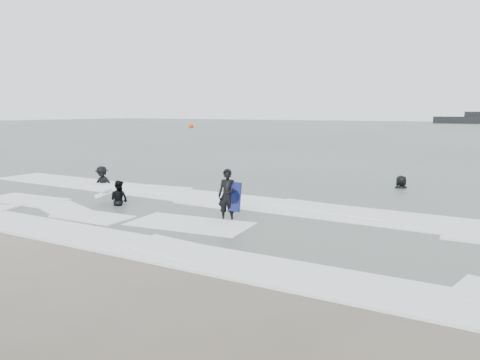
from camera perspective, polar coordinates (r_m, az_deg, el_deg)
The scene contains 9 objects.
ground at distance 13.47m, azimuth -11.11°, elevation -7.32°, with size 320.00×320.00×0.00m, color brown.
sea at distance 90.07m, azimuth 25.52°, elevation 5.34°, with size 320.00×320.00×0.00m, color #47544C.
surfer_centre at distance 15.55m, azimuth -1.52°, elevation -5.04°, with size 0.65×0.42×1.77m, color black.
surfer_wading at distance 18.51m, azimuth -14.50°, elevation -3.12°, with size 0.76×0.59×1.56m, color black.
surfer_breaker at distance 24.00m, azimuth -16.44°, elevation -0.59°, with size 1.15×0.66×1.78m, color black.
surfer_right_far at distance 23.01m, azimuth 19.02°, elevation -1.09°, with size 0.88×0.57×1.80m, color black.
surf_foam at distance 16.30m, azimuth -2.36°, elevation -4.26°, with size 30.03×9.06×0.09m.
bodyboards at distance 16.83m, azimuth 5.59°, elevation -2.29°, with size 14.42×8.16×1.25m.
buoy at distance 100.07m, azimuth -5.96°, elevation 6.54°, with size 1.00×1.00×1.65m.
Camera 1 is at (8.76, -9.57, 3.62)m, focal length 35.00 mm.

